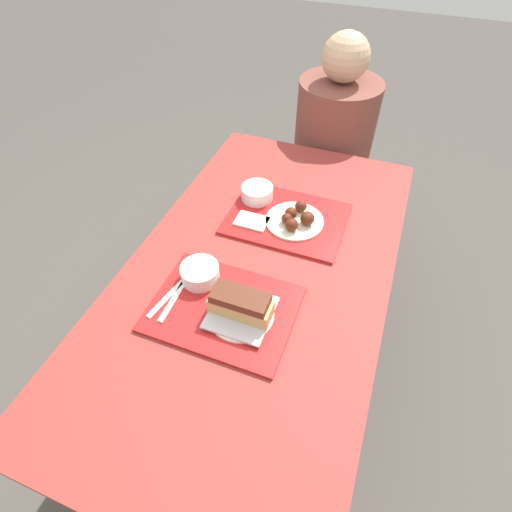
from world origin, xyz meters
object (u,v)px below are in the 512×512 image
Objects in this scene: tray_far at (286,219)px; bowl_coleslaw_far at (257,192)px; brisket_sandwich_plate at (241,307)px; person_seated_across at (335,124)px; tray_near at (223,309)px; bowl_coleslaw_near at (200,272)px; wings_plate_far at (296,218)px.

bowl_coleslaw_far is (-0.14, 0.07, 0.04)m from tray_far.
person_seated_across is at bearing 89.75° from brisket_sandwich_plate.
bowl_coleslaw_far reaches higher than tray_near.
brisket_sandwich_plate reaches higher than bowl_coleslaw_near.
bowl_coleslaw_far is (0.02, 0.45, 0.00)m from bowl_coleslaw_near.
bowl_coleslaw_near is 0.19m from brisket_sandwich_plate.
person_seated_across reaches higher than tray_near.
tray_near is 0.08m from brisket_sandwich_plate.
wings_plate_far is at bearing -24.53° from bowl_coleslaw_far.
tray_far is 3.49× the size of bowl_coleslaw_far.
brisket_sandwich_plate is at bearing -93.96° from wings_plate_far.
bowl_coleslaw_far is at bearing 154.28° from tray_far.
brisket_sandwich_plate is 0.92× the size of wings_plate_far.
brisket_sandwich_plate reaches higher than tray_far.
person_seated_across is (0.01, 0.74, 0.01)m from tray_far.
wings_plate_far reaches higher than tray_near.
tray_near is at bearing -96.63° from tray_far.
wings_plate_far reaches higher than tray_far.
bowl_coleslaw_near reaches higher than tray_near.
tray_far is 0.74m from person_seated_across.
person_seated_across is (0.18, 1.12, -0.02)m from bowl_coleslaw_near.
wings_plate_far is 0.75m from person_seated_across.
tray_far is 0.16m from bowl_coleslaw_far.
bowl_coleslaw_far is at bearing -103.03° from person_seated_across.
tray_near is 2.18× the size of brisket_sandwich_plate.
bowl_coleslaw_near is 1.00× the size of bowl_coleslaw_far.
bowl_coleslaw_far is 0.20m from wings_plate_far.
tray_near is 0.61× the size of person_seated_across.
bowl_coleslaw_far is (-0.15, 0.53, -0.01)m from brisket_sandwich_plate.
tray_near is 0.53m from bowl_coleslaw_far.
brisket_sandwich_plate is at bearing -25.98° from bowl_coleslaw_near.
bowl_coleslaw_far reaches higher than tray_far.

